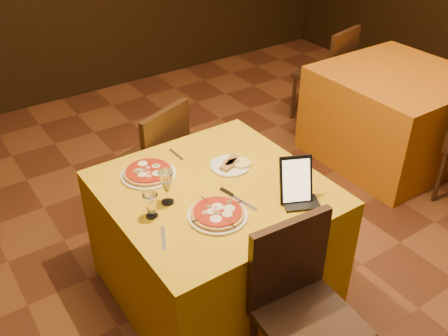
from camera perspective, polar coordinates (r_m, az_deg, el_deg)
floor at (r=3.17m, az=10.82°, el=-13.52°), size 6.00×7.00×0.01m
main_table at (r=2.87m, az=-1.06°, el=-8.25°), size 1.10×1.10×0.75m
side_table at (r=4.38m, az=18.67°, el=5.69°), size 1.10×1.10×0.75m
chair_main_near at (r=2.39m, az=9.78°, el=-16.96°), size 0.39×0.39×0.91m
chair_main_far at (r=3.40m, az=-8.79°, el=0.49°), size 0.59×0.59×0.91m
chair_side_far at (r=4.83m, az=11.20°, el=10.49°), size 0.56×0.56×0.91m
pizza_near at (r=2.42m, az=-0.73°, el=-5.30°), size 0.29×0.29×0.03m
pizza_far at (r=2.74m, az=-8.65°, el=-0.58°), size 0.30×0.30×0.03m
cutlet_dish at (r=2.79m, az=0.71°, el=0.36°), size 0.23×0.23×0.03m
wine_glass at (r=2.48m, az=-6.58°, el=-2.20°), size 0.11×0.11×0.19m
water_glass at (r=2.42m, az=-8.35°, el=-4.27°), size 0.07×0.07×0.13m
tablet at (r=2.50m, az=8.23°, el=-1.34°), size 0.19×0.16×0.23m
knife at (r=2.54m, az=1.67°, el=-3.65°), size 0.06×0.24×0.01m
fork_near at (r=2.33m, az=-6.92°, el=-7.96°), size 0.09×0.16×0.01m
fork_far at (r=2.91m, az=-5.49°, el=1.54°), size 0.02×0.14×0.01m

